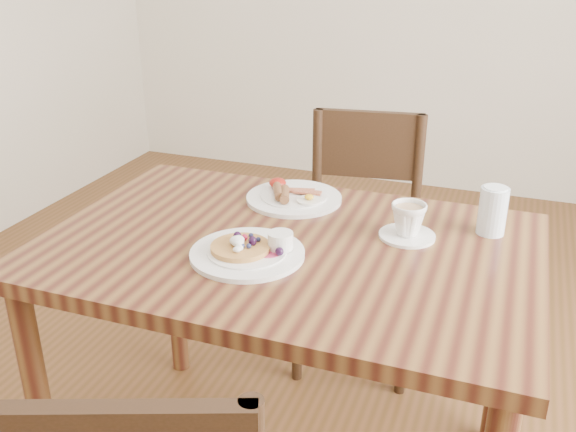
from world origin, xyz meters
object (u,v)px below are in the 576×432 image
object	(u,v)px
pancake_plate	(250,250)
teacup_saucer	(408,222)
dining_table	(288,277)
water_glass	(493,211)
breakfast_plate	(292,196)
chair_far	(361,229)

from	to	relation	value
pancake_plate	teacup_saucer	distance (m)	0.40
dining_table	water_glass	xyz separation A→B (m)	(0.46, 0.23, 0.16)
dining_table	teacup_saucer	xyz separation A→B (m)	(0.27, 0.13, 0.14)
pancake_plate	water_glass	world-z (taller)	water_glass
breakfast_plate	water_glass	xyz separation A→B (m)	(0.54, -0.03, 0.05)
chair_far	breakfast_plate	distance (m)	0.51
pancake_plate	water_glass	xyz separation A→B (m)	(0.52, 0.33, 0.05)
breakfast_plate	teacup_saucer	world-z (taller)	teacup_saucer
pancake_plate	water_glass	bearing A→B (deg)	32.06
dining_table	pancake_plate	bearing A→B (deg)	-120.83
breakfast_plate	water_glass	distance (m)	0.55
pancake_plate	chair_far	bearing A→B (deg)	84.15
pancake_plate	teacup_saucer	world-z (taller)	teacup_saucer
dining_table	water_glass	size ratio (longest dim) A/B	9.86
water_glass	dining_table	bearing A→B (deg)	-153.83
chair_far	water_glass	xyz separation A→B (m)	(0.44, -0.46, 0.32)
breakfast_plate	chair_far	bearing A→B (deg)	76.29
dining_table	breakfast_plate	size ratio (longest dim) A/B	4.44
chair_far	pancake_plate	world-z (taller)	chair_far
dining_table	pancake_plate	world-z (taller)	pancake_plate
chair_far	teacup_saucer	distance (m)	0.67
water_glass	breakfast_plate	bearing A→B (deg)	176.51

